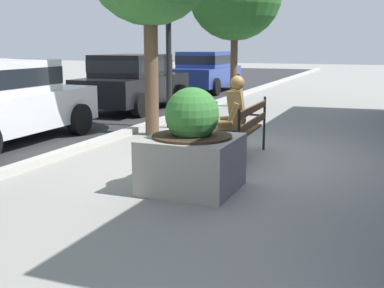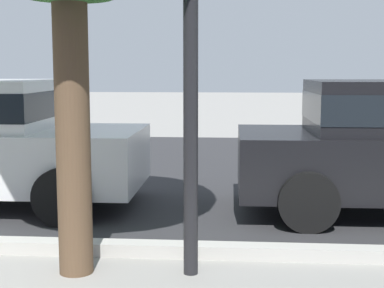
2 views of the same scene
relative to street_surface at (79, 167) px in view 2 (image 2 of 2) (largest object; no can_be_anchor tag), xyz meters
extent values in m
cube|color=#2D2D30|center=(0.00, 0.00, 0.00)|extent=(60.00, 9.00, 0.01)
cylinder|color=brown|center=(1.40, -5.08, 1.29)|extent=(0.28, 0.28, 2.58)
cylinder|color=black|center=(0.83, -1.98, 0.32)|extent=(0.64, 0.23, 0.64)
cylinder|color=black|center=(0.85, -3.68, 0.32)|extent=(0.64, 0.23, 0.64)
cylinder|color=black|center=(3.46, -2.00, 0.32)|extent=(0.64, 0.23, 0.64)
cylinder|color=black|center=(3.47, -3.70, 0.32)|extent=(0.64, 0.23, 0.64)
cylinder|color=black|center=(2.35, -5.04, 1.80)|extent=(0.12, 0.12, 3.60)
camera|label=1|loc=(-7.70, -9.60, 1.85)|focal=46.39mm
camera|label=2|loc=(2.72, -9.60, 1.68)|focal=53.49mm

